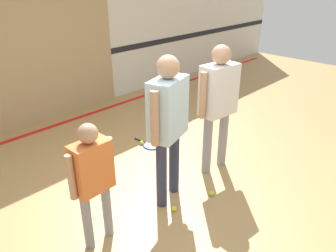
% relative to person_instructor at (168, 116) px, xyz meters
% --- Properties ---
extents(ground_plane, '(16.00, 16.00, 0.00)m').
position_rel_person_instructor_xyz_m(ground_plane, '(-0.03, -0.02, -1.10)').
color(ground_plane, tan).
extents(wall_back, '(16.00, 0.07, 3.20)m').
position_rel_person_instructor_xyz_m(wall_back, '(-0.03, 3.35, 0.50)').
color(wall_back, silver).
rests_on(wall_back, ground_plane).
extents(wall_panel, '(3.19, 0.05, 2.23)m').
position_rel_person_instructor_xyz_m(wall_panel, '(0.09, 3.29, 0.02)').
color(wall_panel, tan).
rests_on(wall_panel, ground_plane).
extents(floor_stripe, '(14.40, 0.10, 0.01)m').
position_rel_person_instructor_xyz_m(floor_stripe, '(-0.03, 2.92, -1.09)').
color(floor_stripe, red).
rests_on(floor_stripe, ground_plane).
extents(person_instructor, '(0.65, 0.40, 1.77)m').
position_rel_person_instructor_xyz_m(person_instructor, '(0.00, 0.00, 0.00)').
color(person_instructor, '#2D334C').
rests_on(person_instructor, ground_plane).
extents(person_student_left, '(0.51, 0.22, 1.34)m').
position_rel_person_instructor_xyz_m(person_student_left, '(-1.01, 0.01, -0.27)').
color(person_student_left, gray).
rests_on(person_student_left, ground_plane).
extents(person_student_right, '(0.66, 0.32, 1.74)m').
position_rel_person_instructor_xyz_m(person_student_right, '(0.94, -0.00, -0.02)').
color(person_student_right, gray).
rests_on(person_student_right, ground_plane).
extents(racket_spare_on_floor, '(0.34, 0.55, 0.03)m').
position_rel_person_instructor_xyz_m(racket_spare_on_floor, '(0.77, 1.12, -1.09)').
color(racket_spare_on_floor, blue).
rests_on(racket_spare_on_floor, ground_plane).
extents(tennis_ball_near_instructor, '(0.07, 0.07, 0.07)m').
position_rel_person_instructor_xyz_m(tennis_ball_near_instructor, '(-0.14, -0.24, -1.06)').
color(tennis_ball_near_instructor, '#CCE038').
rests_on(tennis_ball_near_instructor, ground_plane).
extents(tennis_ball_by_spare_racket, '(0.07, 0.07, 0.07)m').
position_rel_person_instructor_xyz_m(tennis_ball_by_spare_racket, '(0.69, 1.25, -1.06)').
color(tennis_ball_by_spare_racket, '#CCE038').
rests_on(tennis_ball_by_spare_racket, ground_plane).
extents(tennis_ball_stray_left, '(0.07, 0.07, 0.07)m').
position_rel_person_instructor_xyz_m(tennis_ball_stray_left, '(0.40, -0.38, -1.06)').
color(tennis_ball_stray_left, '#CCE038').
rests_on(tennis_ball_stray_left, ground_plane).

